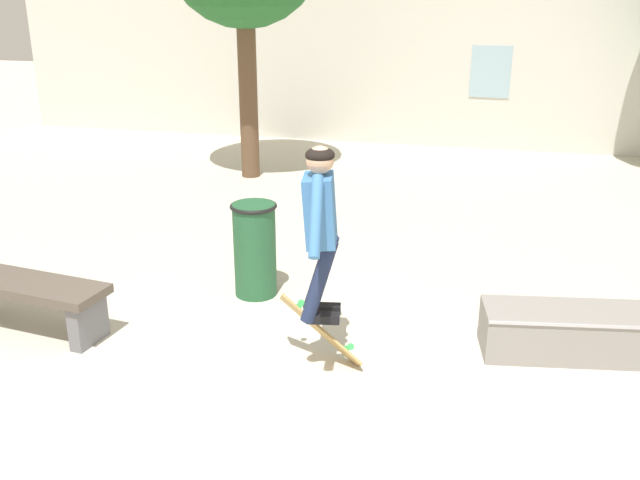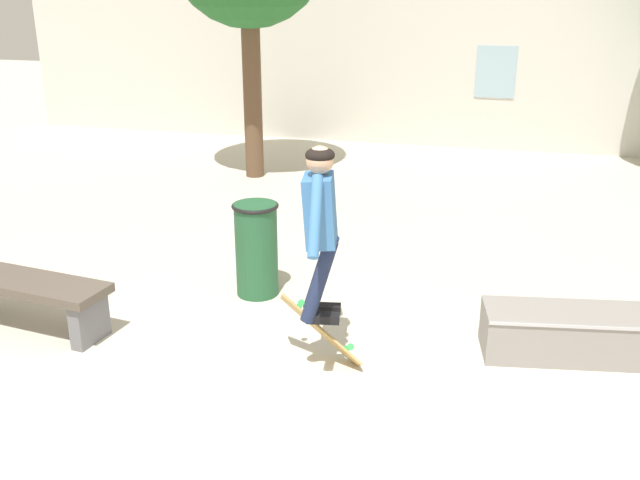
{
  "view_description": "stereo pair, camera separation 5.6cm",
  "coord_description": "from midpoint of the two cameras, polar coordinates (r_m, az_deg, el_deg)",
  "views": [
    {
      "loc": [
        1.56,
        -4.03,
        2.97
      ],
      "look_at": [
        0.34,
        0.93,
        1.08
      ],
      "focal_mm": 40.0,
      "sensor_mm": 36.0,
      "label": 1
    },
    {
      "loc": [
        1.61,
        -4.01,
        2.97
      ],
      "look_at": [
        0.34,
        0.93,
        1.08
      ],
      "focal_mm": 40.0,
      "sensor_mm": 36.0,
      "label": 2
    }
  ],
  "objects": [
    {
      "name": "skater",
      "position": [
        5.39,
        0.31,
        1.72
      ],
      "size": [
        0.35,
        1.25,
        1.39
      ],
      "rotation": [
        0.0,
        0.0,
        0.17
      ],
      "color": "teal"
    },
    {
      "name": "building_backdrop",
      "position": [
        13.55,
        7.88,
        15.63
      ],
      "size": [
        16.34,
        0.52,
        4.69
      ],
      "color": "beige",
      "rests_on": "ground_plane"
    },
    {
      "name": "park_bench",
      "position": [
        6.83,
        -22.33,
        -3.9
      ],
      "size": [
        1.66,
        0.67,
        0.48
      ],
      "rotation": [
        0.0,
        0.0,
        -0.13
      ],
      "color": "brown",
      "rests_on": "ground_plane"
    },
    {
      "name": "trash_bin",
      "position": [
        6.98,
        -4.88,
        -0.6
      ],
      "size": [
        0.45,
        0.45,
        0.94
      ],
      "color": "#235633",
      "rests_on": "ground_plane"
    },
    {
      "name": "skateboard_flipping",
      "position": [
        5.82,
        0.34,
        -7.22
      ],
      "size": [
        0.76,
        0.3,
        0.64
      ],
      "rotation": [
        0.0,
        0.0,
        -0.12
      ],
      "color": "#AD894C"
    },
    {
      "name": "ground_plane",
      "position": [
        5.24,
        -6.05,
        -14.34
      ],
      "size": [
        40.0,
        40.0,
        0.0
      ],
      "primitive_type": "plane",
      "color": "beige"
    },
    {
      "name": "skate_ledge",
      "position": [
        6.33,
        20.69,
        -7.04
      ],
      "size": [
        1.72,
        0.77,
        0.41
      ],
      "rotation": [
        0.0,
        0.0,
        0.16
      ],
      "color": "gray",
      "rests_on": "ground_plane"
    }
  ]
}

